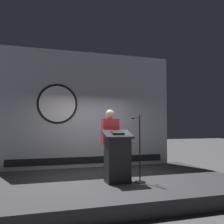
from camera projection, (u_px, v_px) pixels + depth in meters
ground_plane at (106, 192)px, 6.14m from camera, size 40.00×40.00×0.00m
stage_platform at (106, 185)px, 6.15m from camera, size 6.40×4.00×0.30m
banner_display at (88, 110)px, 8.00m from camera, size 5.34×0.12×3.53m
podium at (117, 157)px, 5.80m from camera, size 0.64×0.49×1.17m
speaker_person at (110, 143)px, 6.27m from camera, size 0.40×0.26×1.65m
microphone_stand at (139, 158)px, 5.86m from camera, size 0.24×0.56×1.50m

